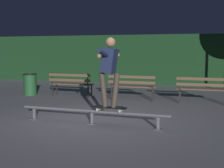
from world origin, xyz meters
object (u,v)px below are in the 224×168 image
object	(u,v)px
grind_rail	(92,113)
park_bench_leftmost	(71,82)
park_bench_left_center	(132,84)
skateboard	(109,108)
trash_can	(30,84)
park_bench_right_center	(203,87)
skateboarder	(109,66)

from	to	relation	value
grind_rail	park_bench_leftmost	bearing A→B (deg)	122.74
park_bench_left_center	grind_rail	bearing A→B (deg)	-89.88
grind_rail	park_bench_left_center	world-z (taller)	park_bench_left_center
skateboard	trash_can	bearing A→B (deg)	141.25
skateboard	park_bench_left_center	bearing A→B (deg)	96.81
park_bench_left_center	trash_can	world-z (taller)	park_bench_left_center
park_bench_left_center	park_bench_right_center	distance (m)	2.28
skateboard	trash_can	size ratio (longest dim) A/B	0.98
park_bench_leftmost	trash_can	xyz separation A→B (m)	(-1.67, -0.05, -0.12)
park_bench_right_center	park_bench_leftmost	bearing A→B (deg)	180.00
grind_rail	park_bench_leftmost	size ratio (longest dim) A/B	2.25
skateboard	park_bench_left_center	size ratio (longest dim) A/B	0.49
skateboarder	park_bench_right_center	size ratio (longest dim) A/B	0.97
skateboarder	park_bench_left_center	distance (m)	3.68
park_bench_left_center	park_bench_right_center	size ratio (longest dim) A/B	1.00
park_bench_leftmost	park_bench_left_center	bearing A→B (deg)	0.00
grind_rail	trash_can	distance (m)	5.30
park_bench_left_center	park_bench_right_center	xyz separation A→B (m)	(2.28, 0.00, 0.00)
skateboarder	trash_can	xyz separation A→B (m)	(-4.38, 3.51, -0.92)
skateboarder	park_bench_leftmost	distance (m)	4.55
skateboarder	park_bench_left_center	world-z (taller)	skateboarder
skateboarder	park_bench_right_center	distance (m)	4.09
park_bench_leftmost	grind_rail	bearing A→B (deg)	-57.26
park_bench_leftmost	park_bench_right_center	bearing A→B (deg)	0.00
skateboarder	park_bench_right_center	world-z (taller)	skateboarder
grind_rail	trash_can	world-z (taller)	trash_can
skateboarder	park_bench_leftmost	bearing A→B (deg)	127.27
grind_rail	park_bench_left_center	xyz separation A→B (m)	(-0.01, 3.56, 0.29)
skateboard	grind_rail	bearing A→B (deg)	180.00
grind_rail	skateboarder	bearing A→B (deg)	0.01
grind_rail	park_bench_right_center	distance (m)	4.24
grind_rail	park_bench_right_center	world-z (taller)	park_bench_right_center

